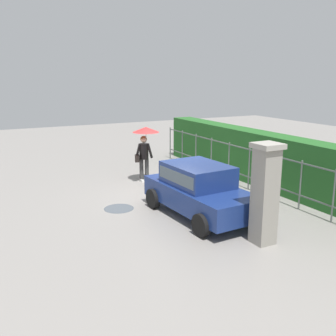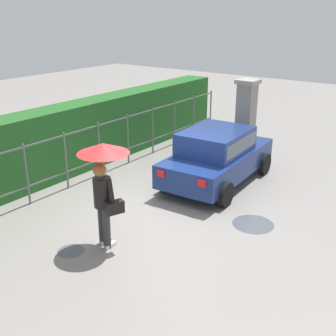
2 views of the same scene
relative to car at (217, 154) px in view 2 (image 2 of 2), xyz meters
The scene contains 8 objects.
ground_plane 2.12m from the car, behind, with size 40.00×40.00×0.00m, color gray.
car is the anchor object (origin of this frame).
pedestrian 4.10m from the car, behind, with size 0.98×0.98×2.07m.
gate_pillar 2.39m from the car, ahead, with size 0.60×0.60×2.42m.
fence_section 3.23m from the car, 115.73° to the left, with size 11.93×0.05×1.50m.
hedge_row 4.06m from the car, 110.20° to the left, with size 12.88×0.90×1.90m, color #235B23.
puddle_near 2.55m from the car, 130.22° to the right, with size 0.90×0.90×0.00m, color #4C545B.
puddle_far 4.74m from the car, behind, with size 0.52×0.52×0.00m, color #4C545B.
Camera 2 is at (-7.30, -5.39, 4.37)m, focal length 45.44 mm.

